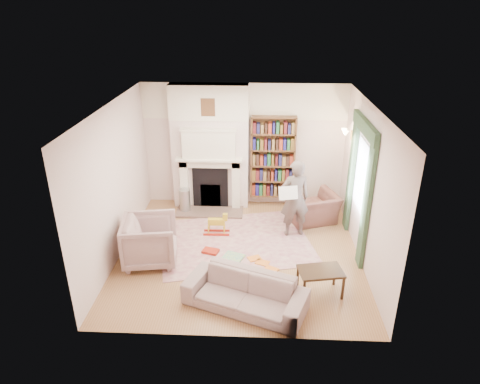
{
  "coord_description": "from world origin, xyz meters",
  "views": [
    {
      "loc": [
        0.34,
        -6.97,
        4.42
      ],
      "look_at": [
        0.0,
        0.25,
        1.15
      ],
      "focal_mm": 32.0,
      "sensor_mm": 36.0,
      "label": 1
    }
  ],
  "objects_px": {
    "paraffin_heater": "(185,201)",
    "rocking_horse": "(216,224)",
    "sofa": "(245,292)",
    "coffee_table": "(320,282)",
    "armchair_reading": "(313,208)",
    "armchair_left": "(150,241)",
    "man_reading": "(295,199)",
    "bookcase": "(273,157)"
  },
  "relations": [
    {
      "from": "paraffin_heater",
      "to": "rocking_horse",
      "type": "distance_m",
      "value": 1.28
    },
    {
      "from": "coffee_table",
      "to": "paraffin_heater",
      "type": "distance_m",
      "value": 3.91
    },
    {
      "from": "armchair_left",
      "to": "rocking_horse",
      "type": "height_order",
      "value": "armchair_left"
    },
    {
      "from": "bookcase",
      "to": "coffee_table",
      "type": "relative_size",
      "value": 2.64
    },
    {
      "from": "sofa",
      "to": "man_reading",
      "type": "xyz_separation_m",
      "value": [
        0.9,
        2.33,
        0.53
      ]
    },
    {
      "from": "coffee_table",
      "to": "man_reading",
      "type": "bearing_deg",
      "value": 88.15
    },
    {
      "from": "coffee_table",
      "to": "paraffin_heater",
      "type": "xyz_separation_m",
      "value": [
        -2.68,
        2.85,
        0.05
      ]
    },
    {
      "from": "armchair_reading",
      "to": "rocking_horse",
      "type": "distance_m",
      "value": 2.13
    },
    {
      "from": "armchair_reading",
      "to": "man_reading",
      "type": "bearing_deg",
      "value": 33.91
    },
    {
      "from": "rocking_horse",
      "to": "paraffin_heater",
      "type": "bearing_deg",
      "value": 127.9
    },
    {
      "from": "man_reading",
      "to": "bookcase",
      "type": "bearing_deg",
      "value": -86.2
    },
    {
      "from": "bookcase",
      "to": "armchair_reading",
      "type": "bearing_deg",
      "value": -42.16
    },
    {
      "from": "sofa",
      "to": "coffee_table",
      "type": "height_order",
      "value": "sofa"
    },
    {
      "from": "sofa",
      "to": "paraffin_heater",
      "type": "bearing_deg",
      "value": 135.57
    },
    {
      "from": "armchair_left",
      "to": "paraffin_heater",
      "type": "distance_m",
      "value": 2.06
    },
    {
      "from": "man_reading",
      "to": "paraffin_heater",
      "type": "xyz_separation_m",
      "value": [
        -2.38,
        0.92,
        -0.53
      ]
    },
    {
      "from": "armchair_reading",
      "to": "armchair_left",
      "type": "xyz_separation_m",
      "value": [
        -3.12,
        -1.72,
        0.11
      ]
    },
    {
      "from": "armchair_left",
      "to": "paraffin_heater",
      "type": "height_order",
      "value": "armchair_left"
    },
    {
      "from": "armchair_left",
      "to": "sofa",
      "type": "xyz_separation_m",
      "value": [
        1.77,
        -1.21,
        -0.16
      ]
    },
    {
      "from": "armchair_left",
      "to": "armchair_reading",
      "type": "bearing_deg",
      "value": -69.84
    },
    {
      "from": "rocking_horse",
      "to": "sofa",
      "type": "bearing_deg",
      "value": -75.01
    },
    {
      "from": "man_reading",
      "to": "coffee_table",
      "type": "relative_size",
      "value": 2.31
    },
    {
      "from": "bookcase",
      "to": "coffee_table",
      "type": "height_order",
      "value": "bookcase"
    },
    {
      "from": "paraffin_heater",
      "to": "rocking_horse",
      "type": "bearing_deg",
      "value": -50.64
    },
    {
      "from": "sofa",
      "to": "man_reading",
      "type": "height_order",
      "value": "man_reading"
    },
    {
      "from": "coffee_table",
      "to": "rocking_horse",
      "type": "distance_m",
      "value": 2.64
    },
    {
      "from": "man_reading",
      "to": "paraffin_heater",
      "type": "relative_size",
      "value": 2.94
    },
    {
      "from": "armchair_reading",
      "to": "armchair_left",
      "type": "relative_size",
      "value": 1.04
    },
    {
      "from": "armchair_left",
      "to": "man_reading",
      "type": "height_order",
      "value": "man_reading"
    },
    {
      "from": "armchair_reading",
      "to": "paraffin_heater",
      "type": "relative_size",
      "value": 1.79
    },
    {
      "from": "armchair_left",
      "to": "rocking_horse",
      "type": "bearing_deg",
      "value": -55.02
    },
    {
      "from": "armchair_left",
      "to": "coffee_table",
      "type": "height_order",
      "value": "armchair_left"
    },
    {
      "from": "armchair_reading",
      "to": "coffee_table",
      "type": "height_order",
      "value": "armchair_reading"
    },
    {
      "from": "armchair_left",
      "to": "sofa",
      "type": "bearing_deg",
      "value": -133.07
    },
    {
      "from": "sofa",
      "to": "coffee_table",
      "type": "relative_size",
      "value": 2.71
    },
    {
      "from": "bookcase",
      "to": "man_reading",
      "type": "height_order",
      "value": "bookcase"
    },
    {
      "from": "paraffin_heater",
      "to": "armchair_reading",
      "type": "bearing_deg",
      "value": -6.45
    },
    {
      "from": "rocking_horse",
      "to": "armchair_reading",
      "type": "bearing_deg",
      "value": 16.83
    },
    {
      "from": "bookcase",
      "to": "armchair_reading",
      "type": "height_order",
      "value": "bookcase"
    },
    {
      "from": "armchair_reading",
      "to": "coffee_table",
      "type": "distance_m",
      "value": 2.53
    },
    {
      "from": "sofa",
      "to": "paraffin_heater",
      "type": "height_order",
      "value": "sofa"
    },
    {
      "from": "sofa",
      "to": "man_reading",
      "type": "relative_size",
      "value": 1.17
    }
  ]
}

